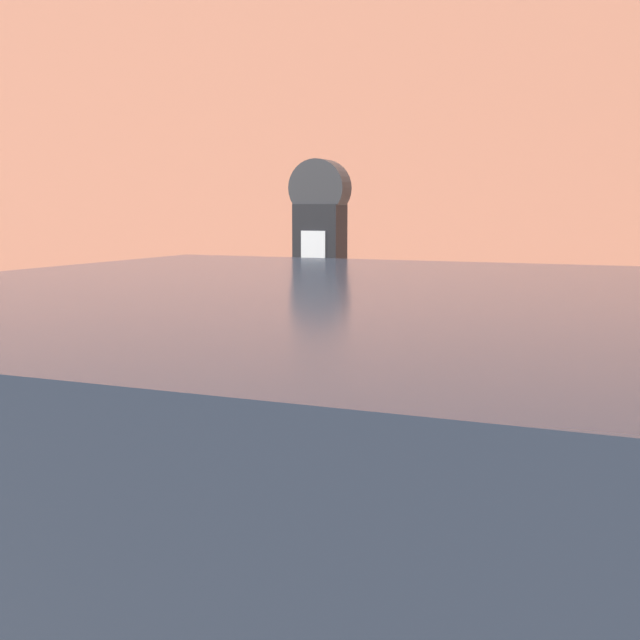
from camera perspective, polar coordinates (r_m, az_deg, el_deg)
The scene contains 2 objects.
sidewalk at distance 4.49m, azimuth 3.35°, elevation -13.35°, with size 24.00×2.80×0.15m.
parking_meter at distance 3.25m, azimuth -0.00°, elevation 2.15°, with size 0.21×0.13×1.68m.
Camera 1 is at (1.28, -1.80, 1.65)m, focal length 50.00 mm.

